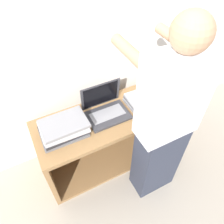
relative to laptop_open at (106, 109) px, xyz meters
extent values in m
plane|color=#9E9384|center=(0.00, -0.28, -0.65)|extent=(12.00, 12.00, 0.00)
cube|color=silver|center=(0.00, 0.30, 0.55)|extent=(8.00, 0.05, 2.40)
cube|color=olive|center=(0.00, -0.04, -0.07)|extent=(1.22, 0.48, 0.04)
cube|color=olive|center=(0.00, -0.04, -0.63)|extent=(1.22, 0.48, 0.04)
cube|color=olive|center=(-0.59, -0.04, -0.35)|extent=(0.04, 0.48, 0.52)
cube|color=olive|center=(0.59, -0.04, -0.35)|extent=(0.04, 0.48, 0.52)
cube|color=olive|center=(0.00, 0.18, -0.35)|extent=(1.14, 0.04, 0.52)
cube|color=#333338|center=(0.00, -0.04, -0.04)|extent=(0.34, 0.23, 0.02)
cube|color=gray|center=(0.00, -0.03, -0.03)|extent=(0.28, 0.13, 0.00)
cube|color=#333338|center=(0.00, 0.09, 0.08)|extent=(0.34, 0.03, 0.23)
cube|color=black|center=(0.00, 0.08, 0.08)|extent=(0.30, 0.02, 0.20)
cube|color=slate|center=(-0.38, -0.05, -0.04)|extent=(0.34, 0.24, 0.02)
cube|color=#232326|center=(-0.37, -0.04, -0.02)|extent=(0.34, 0.24, 0.02)
cube|color=#B7B7BC|center=(-0.36, -0.04, 0.00)|extent=(0.35, 0.24, 0.02)
cube|color=#B7B7BC|center=(-0.37, -0.04, 0.02)|extent=(0.34, 0.24, 0.02)
cube|color=gray|center=(-0.36, -0.04, 0.05)|extent=(0.34, 0.24, 0.02)
cube|color=gray|center=(0.37, -0.04, -0.04)|extent=(0.34, 0.23, 0.02)
cube|color=slate|center=(0.38, -0.04, -0.02)|extent=(0.34, 0.23, 0.02)
cube|color=#B7B7BC|center=(0.38, -0.05, 0.00)|extent=(0.35, 0.25, 0.02)
cube|color=#2D3342|center=(0.23, -0.46, -0.27)|extent=(0.34, 0.20, 0.75)
cube|color=white|center=(0.23, -0.46, 0.40)|extent=(0.40, 0.20, 0.60)
sphere|color=tan|center=(0.23, -0.46, 0.80)|extent=(0.20, 0.20, 0.20)
cylinder|color=tan|center=(0.07, -0.20, 0.61)|extent=(0.07, 0.32, 0.07)
cylinder|color=tan|center=(0.39, -0.20, 0.61)|extent=(0.07, 0.32, 0.07)
camera|label=1|loc=(-0.52, -1.12, 1.27)|focal=35.00mm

